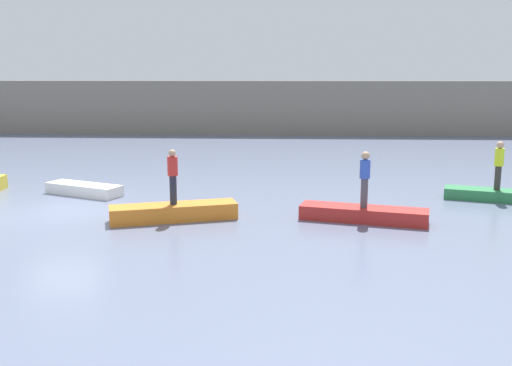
{
  "coord_description": "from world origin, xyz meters",
  "views": [
    {
      "loc": [
        7.39,
        -18.38,
        4.58
      ],
      "look_at": [
        6.43,
        1.8,
        0.7
      ],
      "focal_mm": 40.5,
      "sensor_mm": 36.0,
      "label": 1
    }
  ],
  "objects_px": {
    "rowboat_white": "(84,189)",
    "person_red_shirt": "(173,174)",
    "rowboat_orange": "(174,212)",
    "rowboat_red": "(363,214)",
    "person_hiviz_shirt": "(499,163)",
    "rowboat_green": "(496,195)",
    "person_blue_shirt": "(365,176)"
  },
  "relations": [
    {
      "from": "person_hiviz_shirt",
      "to": "person_red_shirt",
      "type": "distance_m",
      "value": 11.66
    },
    {
      "from": "rowboat_white",
      "to": "rowboat_green",
      "type": "relative_size",
      "value": 0.86
    },
    {
      "from": "rowboat_red",
      "to": "person_red_shirt",
      "type": "bearing_deg",
      "value": -164.03
    },
    {
      "from": "rowboat_orange",
      "to": "person_hiviz_shirt",
      "type": "relative_size",
      "value": 2.24
    },
    {
      "from": "rowboat_white",
      "to": "rowboat_red",
      "type": "relative_size",
      "value": 0.79
    },
    {
      "from": "rowboat_green",
      "to": "person_blue_shirt",
      "type": "distance_m",
      "value": 6.24
    },
    {
      "from": "rowboat_red",
      "to": "person_hiviz_shirt",
      "type": "xyz_separation_m",
      "value": [
        5.22,
        3.19,
        1.17
      ]
    },
    {
      "from": "rowboat_red",
      "to": "person_blue_shirt",
      "type": "height_order",
      "value": "person_blue_shirt"
    },
    {
      "from": "person_hiviz_shirt",
      "to": "rowboat_orange",
      "type": "bearing_deg",
      "value": -163.35
    },
    {
      "from": "person_red_shirt",
      "to": "person_blue_shirt",
      "type": "bearing_deg",
      "value": 1.42
    },
    {
      "from": "rowboat_red",
      "to": "person_hiviz_shirt",
      "type": "height_order",
      "value": "person_hiviz_shirt"
    },
    {
      "from": "rowboat_orange",
      "to": "rowboat_green",
      "type": "relative_size",
      "value": 1.1
    },
    {
      "from": "rowboat_white",
      "to": "person_hiviz_shirt",
      "type": "height_order",
      "value": "person_hiviz_shirt"
    },
    {
      "from": "rowboat_red",
      "to": "rowboat_green",
      "type": "xyz_separation_m",
      "value": [
        5.22,
        3.19,
        -0.03
      ]
    },
    {
      "from": "rowboat_orange",
      "to": "rowboat_red",
      "type": "bearing_deg",
      "value": -16.31
    },
    {
      "from": "person_hiviz_shirt",
      "to": "person_blue_shirt",
      "type": "distance_m",
      "value": 6.12
    },
    {
      "from": "rowboat_white",
      "to": "rowboat_green",
      "type": "bearing_deg",
      "value": 22.59
    },
    {
      "from": "rowboat_white",
      "to": "rowboat_green",
      "type": "xyz_separation_m",
      "value": [
        15.3,
        -0.29,
        -0.01
      ]
    },
    {
      "from": "rowboat_green",
      "to": "person_red_shirt",
      "type": "height_order",
      "value": "person_red_shirt"
    },
    {
      "from": "rowboat_white",
      "to": "person_red_shirt",
      "type": "relative_size",
      "value": 1.79
    },
    {
      "from": "rowboat_red",
      "to": "rowboat_white",
      "type": "bearing_deg",
      "value": 175.48
    },
    {
      "from": "rowboat_white",
      "to": "person_red_shirt",
      "type": "bearing_deg",
      "value": -17.65
    },
    {
      "from": "rowboat_white",
      "to": "person_hiviz_shirt",
      "type": "xyz_separation_m",
      "value": [
        15.3,
        -0.29,
        1.18
      ]
    },
    {
      "from": "rowboat_green",
      "to": "rowboat_red",
      "type": "bearing_deg",
      "value": -130.34
    },
    {
      "from": "rowboat_orange",
      "to": "rowboat_red",
      "type": "xyz_separation_m",
      "value": [
        5.95,
        0.15,
        -0.03
      ]
    },
    {
      "from": "rowboat_green",
      "to": "rowboat_orange",
      "type": "bearing_deg",
      "value": -145.15
    },
    {
      "from": "rowboat_red",
      "to": "person_blue_shirt",
      "type": "bearing_deg",
      "value": -75.44
    },
    {
      "from": "person_hiviz_shirt",
      "to": "rowboat_green",
      "type": "bearing_deg",
      "value": 0.0
    },
    {
      "from": "person_blue_shirt",
      "to": "rowboat_green",
      "type": "bearing_deg",
      "value": 31.46
    },
    {
      "from": "rowboat_green",
      "to": "person_blue_shirt",
      "type": "relative_size",
      "value": 2.05
    },
    {
      "from": "rowboat_green",
      "to": "person_hiviz_shirt",
      "type": "height_order",
      "value": "person_hiviz_shirt"
    },
    {
      "from": "rowboat_orange",
      "to": "person_blue_shirt",
      "type": "distance_m",
      "value": 6.07
    }
  ]
}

